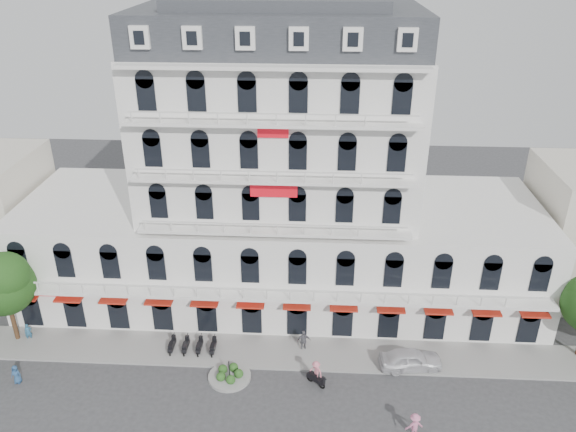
% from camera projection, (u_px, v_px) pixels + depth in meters
% --- Properties ---
extents(sidewalk, '(53.00, 4.00, 0.16)m').
position_uv_depth(sidewalk, '(273.00, 352.00, 44.49)').
color(sidewalk, gray).
rests_on(sidewalk, ground).
extents(main_building, '(45.00, 15.00, 25.80)m').
position_uv_depth(main_building, '(280.00, 192.00, 48.15)').
color(main_building, silver).
rests_on(main_building, ground).
extents(traffic_island, '(3.20, 3.20, 1.60)m').
position_uv_depth(traffic_island, '(229.00, 375.00, 41.88)').
color(traffic_island, gray).
rests_on(traffic_island, ground).
extents(parked_scooter_row, '(4.40, 1.80, 1.10)m').
position_uv_depth(parked_scooter_row, '(193.00, 352.00, 44.66)').
color(parked_scooter_row, black).
rests_on(parked_scooter_row, ground).
extents(tree_west_inner, '(4.76, 4.76, 8.25)m').
position_uv_depth(tree_west_inner, '(3.00, 281.00, 43.46)').
color(tree_west_inner, '#382314').
rests_on(tree_west_inner, ground).
extents(parked_car, '(4.96, 2.47, 1.62)m').
position_uv_depth(parked_car, '(411.00, 359.00, 42.65)').
color(parked_car, silver).
rests_on(parked_car, ground).
extents(rider_center, '(1.41, 1.20, 2.14)m').
position_uv_depth(rider_center, '(316.00, 373.00, 40.87)').
color(rider_center, black).
rests_on(rider_center, ground).
extents(pedestrian_left, '(0.77, 0.51, 1.54)m').
position_uv_depth(pedestrian_left, '(16.00, 374.00, 41.22)').
color(pedestrian_left, navy).
rests_on(pedestrian_left, ground).
extents(pedestrian_mid, '(1.15, 0.65, 1.86)m').
position_uv_depth(pedestrian_mid, '(304.00, 341.00, 44.44)').
color(pedestrian_mid, '#57575E').
rests_on(pedestrian_mid, ground).
extents(pedestrian_right, '(1.33, 0.96, 1.86)m').
position_uv_depth(pedestrian_right, '(414.00, 425.00, 36.69)').
color(pedestrian_right, '#D37097').
rests_on(pedestrian_right, ground).
extents(pedestrian_far, '(0.67, 0.61, 1.55)m').
position_uv_depth(pedestrian_far, '(28.00, 332.00, 45.61)').
color(pedestrian_far, '#2A5E80').
rests_on(pedestrian_far, ground).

